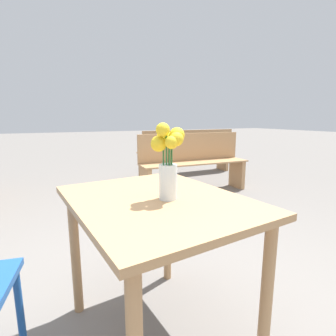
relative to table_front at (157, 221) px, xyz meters
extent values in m
plane|color=slate|center=(0.00, 0.00, -0.61)|extent=(40.00, 40.00, 0.00)
cube|color=tan|center=(0.00, 0.00, 0.10)|extent=(0.79, 0.96, 0.03)
cylinder|color=tan|center=(0.33, -0.36, -0.26)|extent=(0.05, 0.05, 0.69)
cylinder|color=tan|center=(-0.33, 0.36, -0.26)|extent=(0.05, 0.05, 0.69)
cylinder|color=tan|center=(0.25, 0.42, -0.26)|extent=(0.05, 0.05, 0.69)
cylinder|color=silver|center=(0.04, -0.04, 0.19)|extent=(0.08, 0.08, 0.16)
cylinder|color=silver|center=(0.04, -0.04, 0.16)|extent=(0.07, 0.07, 0.09)
cylinder|color=#337038|center=(0.05, -0.04, 0.25)|extent=(0.01, 0.01, 0.25)
sphere|color=yellow|center=(0.08, -0.04, 0.39)|extent=(0.07, 0.07, 0.07)
cylinder|color=#337038|center=(0.05, -0.03, 0.23)|extent=(0.01, 0.01, 0.23)
sphere|color=yellow|center=(0.06, -0.01, 0.37)|extent=(0.07, 0.07, 0.07)
cylinder|color=#337038|center=(0.03, -0.03, 0.25)|extent=(0.01, 0.01, 0.25)
sphere|color=yellow|center=(0.03, -0.01, 0.39)|extent=(0.05, 0.05, 0.05)
cylinder|color=#337038|center=(0.02, -0.03, 0.23)|extent=(0.01, 0.01, 0.22)
sphere|color=yellow|center=(0.00, -0.02, 0.36)|extent=(0.07, 0.07, 0.07)
cylinder|color=#337038|center=(0.03, -0.04, 0.26)|extent=(0.01, 0.01, 0.28)
sphere|color=yellow|center=(0.01, -0.05, 0.42)|extent=(0.06, 0.06, 0.06)
cylinder|color=#337038|center=(0.04, -0.06, 0.23)|extent=(0.01, 0.01, 0.23)
sphere|color=yellow|center=(0.03, -0.08, 0.36)|extent=(0.05, 0.05, 0.05)
cylinder|color=#337038|center=(0.05, -0.05, 0.24)|extent=(0.01, 0.01, 0.24)
sphere|color=yellow|center=(0.06, -0.08, 0.38)|extent=(0.06, 0.06, 0.06)
cylinder|color=#1E519E|center=(-0.60, 0.19, -0.39)|extent=(0.03, 0.03, 0.43)
cube|color=tan|center=(1.52, 2.11, -0.17)|extent=(1.62, 0.44, 0.02)
cube|color=tan|center=(1.53, 2.27, 0.04)|extent=(1.60, 0.12, 0.40)
cube|color=tan|center=(2.26, 2.07, -0.39)|extent=(0.08, 0.33, 0.43)
cube|color=tan|center=(0.78, 2.15, -0.39)|extent=(0.08, 0.33, 0.43)
cube|color=tan|center=(2.06, 3.32, -0.17)|extent=(1.89, 0.38, 0.02)
cube|color=tan|center=(2.06, 3.16, 0.04)|extent=(1.89, 0.05, 0.40)
cube|color=tan|center=(1.17, 3.33, -0.39)|extent=(0.06, 0.32, 0.43)
cube|color=tan|center=(2.94, 3.31, -0.39)|extent=(0.06, 0.32, 0.43)
camera|label=1|loc=(-0.45, -1.04, 0.46)|focal=28.00mm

